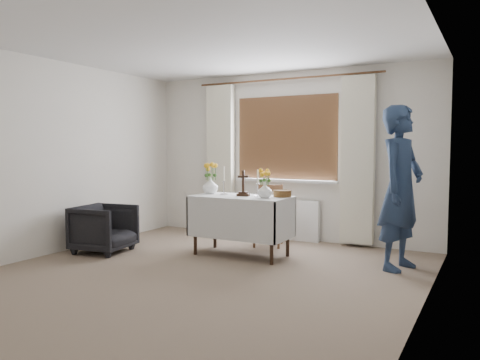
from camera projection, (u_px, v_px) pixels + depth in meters
The scene contains 12 objects.
ground at pixel (193, 278), 4.92m from camera, with size 5.00×5.00×0.00m, color #88705E.
altar_table at pixel (241, 226), 5.94m from camera, with size 1.24×0.64×0.76m, color silver.
wooden_chair at pixel (268, 215), 6.54m from camera, with size 0.39×0.39×0.85m, color brown, non-canonical shape.
armchair at pixel (104, 228), 6.14m from camera, with size 0.67×0.69×0.63m, color black.
person at pixel (401, 188), 5.24m from camera, with size 0.68×0.44×1.85m, color navy.
radiator at pixel (284, 219), 7.02m from camera, with size 1.10×0.10×0.60m, color white.
wooden_cross at pixel (243, 183), 5.91m from camera, with size 0.15×0.11×0.33m, color black, non-canonical shape.
candlestick_left at pixel (224, 181), 6.06m from camera, with size 0.11×0.11×0.37m, color silver, non-canonical shape.
candlestick_right at pixel (258, 183), 5.84m from camera, with size 0.10×0.10×0.34m, color silver, non-canonical shape.
flower_vase_left at pixel (210, 186), 6.22m from camera, with size 0.21×0.21×0.21m, color white.
flower_vase_right at pixel (265, 190), 5.69m from camera, with size 0.18×0.18×0.19m, color white.
wicker_basket at pixel (282, 193), 5.81m from camera, with size 0.22×0.22×0.08m, color brown.
Camera 1 is at (2.77, -4.00, 1.38)m, focal length 35.00 mm.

